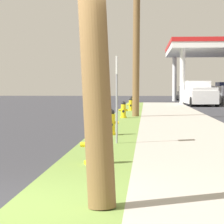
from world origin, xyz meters
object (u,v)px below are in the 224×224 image
at_px(car_silver_by_near_pump, 219,96).
at_px(street_sign_post, 117,81).
at_px(truck_white_on_apron, 199,94).
at_px(car_black_by_far_pump, 187,94).
at_px(fire_hydrant_fifth, 132,102).
at_px(fire_hydrant_third, 123,111).
at_px(fire_hydrant_fourth, 131,105).
at_px(fire_hydrant_nearest, 92,146).
at_px(utility_pole_midground, 137,21).
at_px(fire_hydrant_second, 111,124).

bearing_deg(car_silver_by_near_pump, street_sign_post, -102.05).
height_order(street_sign_post, truck_white_on_apron, street_sign_post).
bearing_deg(car_black_by_far_pump, fire_hydrant_fifth, -105.35).
distance_m(fire_hydrant_third, fire_hydrant_fourth, 7.16).
xyz_separation_m(fire_hydrant_nearest, street_sign_post, (0.25, 3.45, 1.19)).
bearing_deg(fire_hydrant_nearest, street_sign_post, 85.93).
distance_m(fire_hydrant_fifth, car_black_by_far_pump, 20.11).
bearing_deg(fire_hydrant_fourth, street_sign_post, -89.41).
bearing_deg(utility_pole_midground, fire_hydrant_third, -112.50).
distance_m(fire_hydrant_fourth, car_silver_by_near_pump, 16.58).
height_order(fire_hydrant_nearest, utility_pole_midground, utility_pole_midground).
bearing_deg(fire_hydrant_second, fire_hydrant_fourth, 89.61).
distance_m(fire_hydrant_second, fire_hydrant_fourth, 15.30).
xyz_separation_m(fire_hydrant_third, fire_hydrant_fifth, (0.02, 13.24, 0.00)).
bearing_deg(utility_pole_midground, car_black_by_far_pump, 81.29).
xyz_separation_m(fire_hydrant_second, car_silver_by_near_pump, (7.22, 30.27, 0.28)).
bearing_deg(truck_white_on_apron, car_black_by_far_pump, 89.35).
distance_m(car_black_by_far_pump, truck_white_on_apron, 14.35).
xyz_separation_m(fire_hydrant_fourth, street_sign_post, (0.18, -17.50, 1.19)).
xyz_separation_m(fire_hydrant_fifth, street_sign_post, (0.27, -23.58, 1.19)).
bearing_deg(car_black_by_far_pump, fire_hydrant_third, -99.30).
bearing_deg(fire_hydrant_third, truck_white_on_apron, 74.19).
distance_m(fire_hydrant_fifth, car_silver_by_near_pump, 11.45).
bearing_deg(fire_hydrant_nearest, car_black_by_far_pump, 83.49).
height_order(fire_hydrant_fourth, street_sign_post, street_sign_post).
bearing_deg(fire_hydrant_second, fire_hydrant_third, 90.06).
distance_m(fire_hydrant_fourth, fire_hydrant_fifth, 6.07).
relative_size(street_sign_post, truck_white_on_apron, 0.38).
bearing_deg(car_black_by_far_pump, fire_hydrant_fourth, -101.60).
bearing_deg(street_sign_post, fire_hydrant_fourth, 90.59).
height_order(fire_hydrant_second, fire_hydrant_fourth, same).
xyz_separation_m(street_sign_post, car_black_by_far_pump, (5.05, 42.97, -0.91)).
height_order(car_black_by_far_pump, truck_white_on_apron, truck_white_on_apron).
height_order(fire_hydrant_fourth, car_black_by_far_pump, car_black_by_far_pump).
bearing_deg(street_sign_post, truck_white_on_apron, 80.31).
relative_size(fire_hydrant_second, street_sign_post, 0.35).
bearing_deg(car_silver_by_near_pump, fire_hydrant_nearest, -101.30).
xyz_separation_m(fire_hydrant_nearest, fire_hydrant_second, (-0.04, 5.65, 0.00)).
distance_m(fire_hydrant_third, utility_pole_midground, 4.37).
bearing_deg(fire_hydrant_fourth, fire_hydrant_fifth, 90.89).
xyz_separation_m(fire_hydrant_third, car_black_by_far_pump, (5.34, 32.63, 0.28)).
height_order(fire_hydrant_fourth, utility_pole_midground, utility_pole_midground).
relative_size(fire_hydrant_fourth, utility_pole_midground, 0.09).
distance_m(fire_hydrant_nearest, utility_pole_midground, 15.67).
bearing_deg(fire_hydrant_nearest, utility_pole_midground, 88.10).
height_order(fire_hydrant_fourth, car_silver_by_near_pump, car_silver_by_near_pump).
bearing_deg(fire_hydrant_third, fire_hydrant_second, -89.94).
relative_size(car_silver_by_near_pump, car_black_by_far_pump, 1.02).
relative_size(fire_hydrant_fourth, car_black_by_far_pump, 0.16).
bearing_deg(fire_hydrant_fifth, fire_hydrant_third, -90.08).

